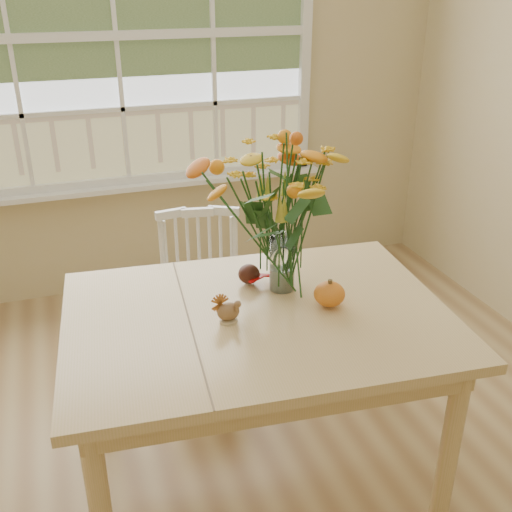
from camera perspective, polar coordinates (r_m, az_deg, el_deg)
name	(u,v)px	position (r m, az deg, el deg)	size (l,w,h in m)	color
wall_back	(118,72)	(3.64, -12.97, 16.69)	(4.00, 0.02, 2.70)	#D2BE86
window	(116,39)	(3.58, -13.18, 19.48)	(2.42, 0.12, 1.74)	silver
dining_table	(258,334)	(2.23, 0.17, -7.48)	(1.46, 1.11, 0.74)	tan
windsor_chair	(202,289)	(2.91, -5.18, -3.16)	(0.45, 0.43, 0.84)	white
flower_vase	(283,209)	(2.21, 2.62, 4.46)	(0.46, 0.46, 0.55)	white
pumpkin	(329,295)	(2.22, 7.00, -3.73)	(0.12, 0.12, 0.09)	orange
turkey_figurine	(228,312)	(2.11, -2.66, -5.31)	(0.08, 0.07, 0.10)	#CCB78C
dark_gourd	(249,275)	(2.36, -0.67, -1.82)	(0.13, 0.09, 0.08)	#38160F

